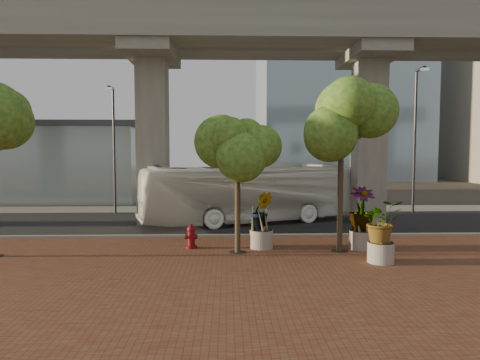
{
  "coord_description": "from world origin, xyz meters",
  "views": [
    {
      "loc": [
        -1.9,
        -21.77,
        4.1
      ],
      "look_at": [
        -1.24,
        0.5,
        2.54
      ],
      "focal_mm": 32.0,
      "sensor_mm": 36.0,
      "label": 1
    }
  ],
  "objects": [
    {
      "name": "streetlamp_west",
      "position": [
        -9.11,
        5.61,
        4.66
      ],
      "size": [
        0.4,
        1.16,
        7.99
      ],
      "color": "#2C2D31",
      "rests_on": "ground"
    },
    {
      "name": "asphalt_road",
      "position": [
        0.0,
        2.0,
        0.02
      ],
      "size": [
        90.0,
        8.0,
        0.04
      ],
      "primitive_type": "cube",
      "color": "black",
      "rests_on": "ground"
    },
    {
      "name": "ground",
      "position": [
        0.0,
        0.0,
        0.0
      ],
      "size": [
        160.0,
        160.0,
        0.0
      ],
      "primitive_type": "plane",
      "color": "#342E26",
      "rests_on": "ground"
    },
    {
      "name": "brick_plaza",
      "position": [
        0.0,
        -8.0,
        0.03
      ],
      "size": [
        70.0,
        13.0,
        0.06
      ],
      "primitive_type": "cube",
      "color": "brown",
      "rests_on": "ground"
    },
    {
      "name": "planter_left",
      "position": [
        -0.5,
        -4.34,
        1.49
      ],
      "size": [
        2.14,
        2.14,
        2.35
      ],
      "color": "gray",
      "rests_on": "ground"
    },
    {
      "name": "station_pavilion",
      "position": [
        -20.0,
        16.0,
        3.22
      ],
      "size": [
        23.0,
        13.0,
        6.3
      ],
      "color": "silver",
      "rests_on": "ground"
    },
    {
      "name": "street_tree_near_east",
      "position": [
        2.59,
        -5.0,
        5.06
      ],
      "size": [
        3.81,
        3.81,
        6.75
      ],
      "color": "#453827",
      "rests_on": "ground"
    },
    {
      "name": "planter_right",
      "position": [
        3.57,
        -4.67,
        1.6
      ],
      "size": [
        2.38,
        2.38,
        2.54
      ],
      "color": "#A7A297",
      "rests_on": "ground"
    },
    {
      "name": "far_sidewalk",
      "position": [
        0.0,
        7.5,
        0.03
      ],
      "size": [
        90.0,
        3.0,
        0.06
      ],
      "primitive_type": "cube",
      "color": "gray",
      "rests_on": "ground"
    },
    {
      "name": "transit_bus",
      "position": [
        -0.79,
        1.97,
        1.67
      ],
      "size": [
        12.29,
        6.44,
        3.35
      ],
      "primitive_type": "imported",
      "rotation": [
        0.0,
        0.0,
        1.89
      ],
      "color": "white",
      "rests_on": "ground"
    },
    {
      "name": "curb_strip",
      "position": [
        0.0,
        -2.0,
        0.08
      ],
      "size": [
        70.0,
        0.25,
        0.16
      ],
      "primitive_type": "cube",
      "color": "gray",
      "rests_on": "ground"
    },
    {
      "name": "transit_viaduct",
      "position": [
        0.0,
        2.0,
        7.29
      ],
      "size": [
        72.0,
        5.6,
        12.4
      ],
      "color": "#9C9A8D",
      "rests_on": "ground"
    },
    {
      "name": "streetlamp_east",
      "position": [
        10.17,
        5.37,
        5.36
      ],
      "size": [
        0.46,
        1.33,
        9.2
      ],
      "color": "#2E2E33",
      "rests_on": "ground"
    },
    {
      "name": "fire_hydrant",
      "position": [
        -3.4,
        -4.31,
        0.54
      ],
      "size": [
        0.5,
        0.45,
        1.0
      ],
      "color": "maroon",
      "rests_on": "ground"
    },
    {
      "name": "street_tree_near_west",
      "position": [
        -1.5,
        -5.08,
        4.11
      ],
      "size": [
        3.34,
        3.34,
        5.59
      ],
      "color": "#453827",
      "rests_on": "ground"
    },
    {
      "name": "planter_front",
      "position": [
        3.61,
        -6.77,
        1.45
      ],
      "size": [
        2.08,
        2.08,
        2.29
      ],
      "color": "#99968B",
      "rests_on": "ground"
    }
  ]
}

